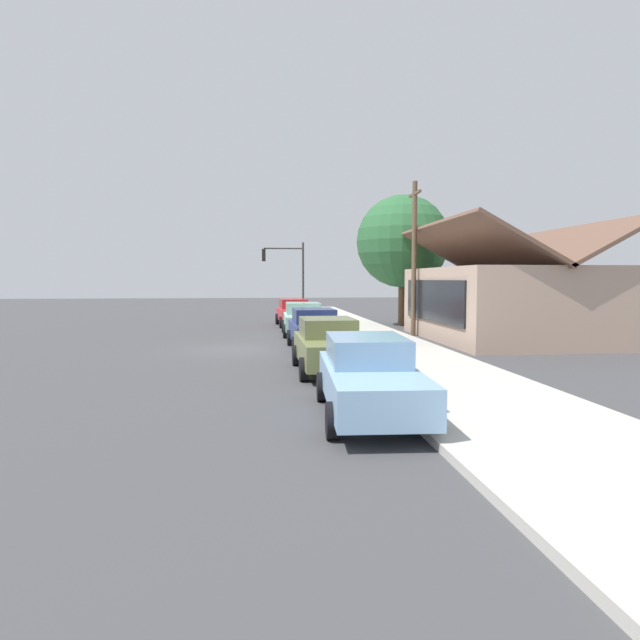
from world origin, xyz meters
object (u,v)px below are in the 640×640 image
car_navy (315,329)px  fire_hydrant_red (353,339)px  utility_pole_wooden (414,255)px  car_olive (329,345)px  car_skyblue (369,376)px  car_seafoam (303,318)px  shade_tree (403,242)px  traffic_light_main (287,268)px  car_cherry (294,312)px

car_navy → fire_hydrant_red: bearing=48.7°
car_navy → utility_pole_wooden: utility_pole_wooden is taller
car_olive → car_skyblue: bearing=0.9°
car_seafoam → car_olive: same height
car_olive → fire_hydrant_red: size_ratio=6.35×
car_seafoam → car_navy: (5.69, 0.01, -0.00)m
car_seafoam → shade_tree: 8.79m
fire_hydrant_red → car_navy: bearing=-130.3°
shade_tree → traffic_light_main: 8.27m
car_seafoam → utility_pole_wooden: utility_pole_wooden is taller
car_cherry → traffic_light_main: size_ratio=0.87×
car_cherry → car_olive: (16.43, 0.01, 0.00)m
car_skyblue → shade_tree: bearing=166.6°
car_navy → traffic_light_main: size_ratio=0.85×
car_navy → utility_pole_wooden: 7.75m
car_navy → traffic_light_main: traffic_light_main is taller
car_seafoam → car_skyblue: same height
car_olive → utility_pole_wooden: 11.90m
car_seafoam → car_olive: bearing=0.6°
car_olive → fire_hydrant_red: bearing=160.6°
car_navy → shade_tree: shade_tree is taller
utility_pole_wooden → car_cherry: bearing=-139.2°
car_seafoam → traffic_light_main: (-9.41, -0.31, 2.67)m
traffic_light_main → utility_pole_wooden: utility_pole_wooden is taller
fire_hydrant_red → car_skyblue: bearing=-7.8°
car_navy → fire_hydrant_red: (1.14, 1.34, -0.32)m
utility_pole_wooden → car_skyblue: bearing=-19.0°
car_seafoam → fire_hydrant_red: size_ratio=6.60×
car_navy → shade_tree: size_ratio=0.58×
traffic_light_main → car_navy: bearing=1.2°
car_olive → shade_tree: bearing=157.4°
traffic_light_main → car_cherry: bearing=2.5°
car_seafoam → fire_hydrant_red: bearing=12.4°
car_cherry → car_skyblue: size_ratio=0.92×
car_navy → fire_hydrant_red: car_navy is taller
car_cherry → utility_pole_wooden: size_ratio=0.61×
fire_hydrant_red → utility_pole_wooden: bearing=145.4°
car_seafoam → traffic_light_main: traffic_light_main is taller
car_olive → car_seafoam: bearing=178.9°
car_navy → shade_tree: bearing=147.8°
car_cherry → car_skyblue: bearing=-2.4°
car_skyblue → utility_pole_wooden: bearing=164.0°
car_navy → car_skyblue: same height
shade_tree → car_navy: bearing=-31.3°
car_olive → shade_tree: (-15.71, 6.37, 4.16)m
utility_pole_wooden → fire_hydrant_red: size_ratio=10.56×
car_cherry → fire_hydrant_red: car_cherry is taller
car_seafoam → car_navy: size_ratio=1.05×
car_skyblue → utility_pole_wooden: (-15.52, 5.34, 3.11)m
traffic_light_main → car_olive: bearing=0.5°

